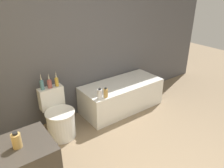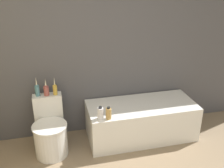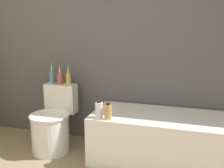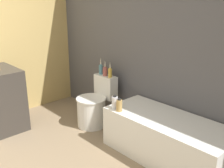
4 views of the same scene
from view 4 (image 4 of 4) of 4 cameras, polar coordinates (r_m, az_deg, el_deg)
wall_back_tiled at (r=3.58m, az=6.12°, el=9.94°), size 6.40×0.06×2.60m
bathtub at (r=3.17m, az=11.77°, el=-11.46°), size 1.49×0.65×0.51m
toilet at (r=3.89m, az=-3.85°, el=-4.89°), size 0.43×0.58×0.72m
vanity_counter at (r=4.06m, az=-23.13°, el=-3.03°), size 0.71×0.50×0.88m
vase_gold at (r=3.94m, az=-2.46°, el=3.40°), size 0.06×0.06×0.26m
vase_silver at (r=3.85m, az=-1.51°, el=2.94°), size 0.07×0.07×0.23m
vase_bronze at (r=3.77m, az=-0.43°, el=2.65°), size 0.05×0.05×0.24m
shampoo_bottle_tall at (r=3.23m, az=0.59°, el=-4.01°), size 0.08×0.08×0.17m
shampoo_bottle_short at (r=3.15m, az=1.59°, el=-4.67°), size 0.07×0.07×0.16m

